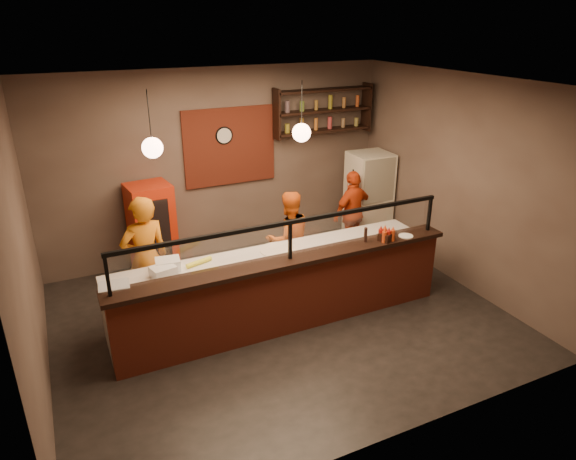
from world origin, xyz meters
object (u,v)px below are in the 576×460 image
fridge (368,198)px  condiment_caddy (386,237)px  red_cooler (152,230)px  cook_mid (289,239)px  cook_left (146,259)px  wall_clock (224,135)px  pizza_dough (279,250)px  cook_right (353,213)px  pepper_mill (366,235)px

fridge → condiment_caddy: fridge is taller
red_cooler → cook_mid: bearing=-40.8°
cook_left → wall_clock: bearing=-146.6°
cook_mid → pizza_dough: 0.74m
pizza_dough → condiment_caddy: condiment_caddy is taller
wall_clock → cook_mid: 2.11m
wall_clock → cook_mid: bearing=-74.1°
cook_right → condiment_caddy: cook_right is taller
condiment_caddy → cook_mid: bearing=126.1°
red_cooler → condiment_caddy: size_ratio=7.41×
cook_left → cook_mid: bearing=171.7°
pizza_dough → pepper_mill: (1.05, -0.57, 0.26)m
fridge → pepper_mill: (-1.43, -2.05, 0.32)m
cook_left → cook_right: (3.68, 0.62, -0.14)m
cook_left → condiment_caddy: size_ratio=8.72×
pepper_mill → cook_right: bearing=62.6°
cook_mid → fridge: (2.05, 0.90, 0.08)m
cook_right → cook_mid: bearing=6.0°
red_cooler → fridge: bearing=-11.5°
red_cooler → condiment_caddy: (2.74, -2.50, 0.36)m
fridge → condiment_caddy: (-1.15, -2.14, 0.28)m
cook_right → cook_left: bearing=-4.6°
cook_left → fridge: 4.34m
cook_mid → pepper_mill: 1.37m
cook_left → cook_mid: (2.18, 0.07, -0.13)m
wall_clock → pepper_mill: size_ratio=1.46×
condiment_caddy → pizza_dough: bearing=153.9°
wall_clock → red_cooler: size_ratio=0.20×
cook_left → pepper_mill: 3.01m
condiment_caddy → pepper_mill: size_ratio=1.00×
fridge → pizza_dough: bearing=-146.5°
cook_left → pizza_dough: cook_left is taller
cook_right → pepper_mill: size_ratio=7.36×
cook_right → pepper_mill: 1.96m
condiment_caddy → pepper_mill: (-0.29, 0.09, 0.05)m
fridge → red_cooler: (-3.88, 0.36, -0.08)m
pizza_dough → condiment_caddy: bearing=-26.1°
pepper_mill → cook_mid: bearing=118.3°
cook_left → fridge: (4.23, 0.97, -0.05)m
cook_mid → fridge: bearing=-155.8°
cook_mid → pizza_dough: (-0.43, -0.58, 0.14)m
wall_clock → red_cooler: (-1.38, -0.31, -1.34)m
pepper_mill → red_cooler: bearing=135.4°
cook_right → red_cooler: (-3.33, 0.71, 0.01)m
fridge → condiment_caddy: bearing=-115.6°
cook_mid → pizza_dough: size_ratio=2.85×
wall_clock → cook_left: 2.67m
cook_right → pizza_dough: bearing=16.3°
cook_mid → cook_right: cook_mid is taller
red_cooler → condiment_caddy: 3.73m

